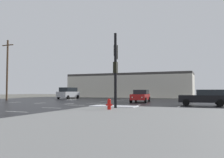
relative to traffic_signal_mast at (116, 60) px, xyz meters
The scene contains 12 objects.
ground_plane 7.86m from the traffic_signal_mast, 141.48° to the left, with size 120.00×120.00×0.00m, color slate.
road_asphalt 7.85m from the traffic_signal_mast, 141.48° to the left, with size 44.00×44.00×0.02m, color black.
sidewalk_corner 11.11m from the traffic_signal_mast, 49.19° to the right, with size 18.00×18.00×0.14m, color gray.
snow_strip_curbside 3.96m from the traffic_signal_mast, 144.62° to the left, with size 4.00×1.60×0.06m, color white.
lane_markings 6.39m from the traffic_signal_mast, 145.31° to the left, with size 36.15×36.15×0.01m.
traffic_signal_mast is the anchor object (origin of this frame).
fire_hydrant 4.68m from the traffic_signal_mast, 77.68° to the right, with size 0.48×0.26×0.79m.
strip_building_background 33.52m from the traffic_signal_mast, 106.01° to the left, with size 27.55×8.00×5.25m.
suv_silver 24.43m from the traffic_signal_mast, 132.02° to the left, with size 2.19×4.85×2.03m.
sedan_black 9.96m from the traffic_signal_mast, 42.49° to the left, with size 4.62×2.24×1.58m.
sedan_red 11.27m from the traffic_signal_mast, 93.98° to the left, with size 2.34×4.65×1.58m.
utility_pole_far 23.54m from the traffic_signal_mast, 157.26° to the left, with size 2.20×0.28×9.41m.
Camera 1 is at (12.57, -22.98, 1.52)m, focal length 38.02 mm.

